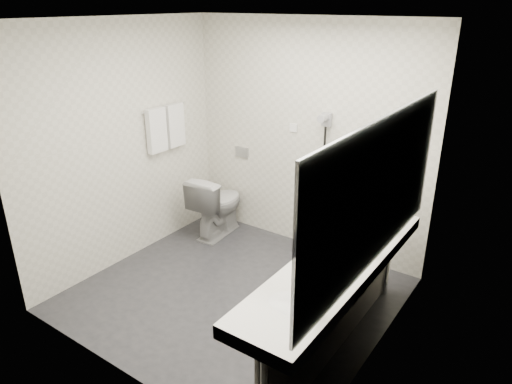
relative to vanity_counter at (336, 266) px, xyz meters
The scene contains 30 objects.
floor 1.39m from the vanity_counter, 169.92° to the left, with size 2.80×2.80×0.00m, color #29282D.
ceiling 2.05m from the vanity_counter, 169.92° to the left, with size 2.80×2.80×0.00m, color white.
wall_back 1.93m from the vanity_counter, 126.87° to the left, with size 2.80×2.80×0.00m, color silver.
wall_front 1.64m from the vanity_counter, 135.64° to the right, with size 2.80×2.80×0.00m, color silver.
wall_left 2.57m from the vanity_counter, behind, with size 2.60×2.60×0.00m, color silver.
wall_right 0.56m from the vanity_counter, 36.03° to the left, with size 2.60×2.60×0.00m, color silver.
vanity_counter is the anchor object (origin of this frame).
vanity_panel 0.43m from the vanity_counter, ahead, with size 0.03×2.15×0.75m, color gray.
vanity_post_far 1.12m from the vanity_counter, 86.97° to the left, with size 0.06×0.06×0.75m, color silver.
mirror 0.70m from the vanity_counter, ahead, with size 0.02×2.20×1.05m, color #B2BCC6.
basin_near 0.65m from the vanity_counter, 90.00° to the right, with size 0.40×0.31×0.05m, color white.
basin_far 0.65m from the vanity_counter, 90.00° to the left, with size 0.40×0.31×0.05m, color white.
faucet_near 0.69m from the vanity_counter, 73.30° to the right, with size 0.04×0.04×0.15m, color silver.
faucet_far 0.69m from the vanity_counter, 73.30° to the left, with size 0.04×0.04×0.15m, color silver.
soap_bottle_a 0.14m from the vanity_counter, 60.30° to the left, with size 0.04×0.04×0.09m, color beige.
soap_bottle_b 0.18m from the vanity_counter, 66.22° to the left, with size 0.07×0.07×0.09m, color beige.
glass_left 0.31m from the vanity_counter, 49.81° to the left, with size 0.06×0.06×0.11m, color silver.
glass_right 0.31m from the vanity_counter, 67.91° to the left, with size 0.06×0.06×0.11m, color silver.
toilet 2.38m from the vanity_counter, 151.83° to the left, with size 0.43×0.75×0.76m, color white.
flush_plate 2.48m from the vanity_counter, 143.06° to the left, with size 0.18×0.02×0.12m, color #B2B5BA.
pedal_bin 1.75m from the vanity_counter, 127.82° to the left, with size 0.19×0.19×0.26m, color #B2B5BA.
bin_lid 1.70m from the vanity_counter, 127.82° to the left, with size 0.19×0.19×0.01m, color #B2B5BA.
towel_rail 2.69m from the vanity_counter, 163.14° to the left, with size 0.02×0.02×0.62m, color silver.
towel_near 2.59m from the vanity_counter, 166.10° to the left, with size 0.07×0.24×0.48m, color white.
towel_far 2.67m from the vanity_counter, 160.15° to the left, with size 0.07×0.24×0.48m, color white.
dryer_cradle 1.85m from the vanity_counter, 120.76° to the left, with size 0.10×0.04×0.14m, color #98989D.
dryer_barrel 1.81m from the vanity_counter, 122.01° to the left, with size 0.08×0.08×0.14m, color #98989D.
dryer_cord 1.76m from the vanity_counter, 121.02° to the left, with size 0.02×0.02×0.35m, color black.
switch_plate_a 2.04m from the vanity_counter, 130.59° to the left, with size 0.09×0.02×0.09m, color white.
switch_plate_b 1.69m from the vanity_counter, 111.13° to the left, with size 0.09×0.02×0.09m, color white.
Camera 1 is at (2.36, -3.01, 2.63)m, focal length 32.89 mm.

